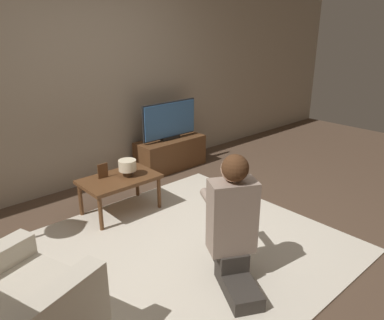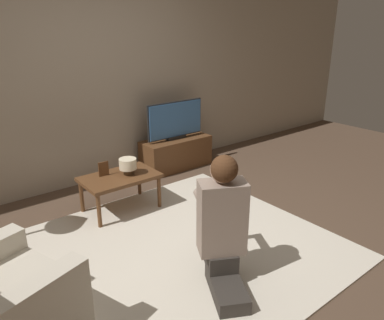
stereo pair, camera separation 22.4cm
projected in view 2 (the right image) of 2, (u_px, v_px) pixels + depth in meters
The scene contains 9 objects.
ground_plane at pixel (190, 245), 3.34m from camera, with size 10.00×10.00×0.00m, color brown.
wall_back at pixel (86, 75), 4.31m from camera, with size 10.00×0.06×2.60m.
rug at pixel (190, 244), 3.33m from camera, with size 2.32×2.38×0.02m.
tv_stand at pixel (176, 153), 5.07m from camera, with size 0.96×0.39×0.41m.
tv at pixel (175, 120), 4.92m from camera, with size 0.85×0.08×0.50m.
coffee_table at pixel (120, 180), 3.84m from camera, with size 0.77×0.48×0.39m.
person_kneeling at pixel (223, 223), 2.69m from camera, with size 0.61×0.84×1.01m.
picture_frame at pixel (104, 169), 3.81m from camera, with size 0.11×0.01×0.15m.
table_lamp at pixel (128, 165), 3.83m from camera, with size 0.18×0.18×0.17m.
Camera 2 is at (-1.78, -2.25, 1.86)m, focal length 35.00 mm.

